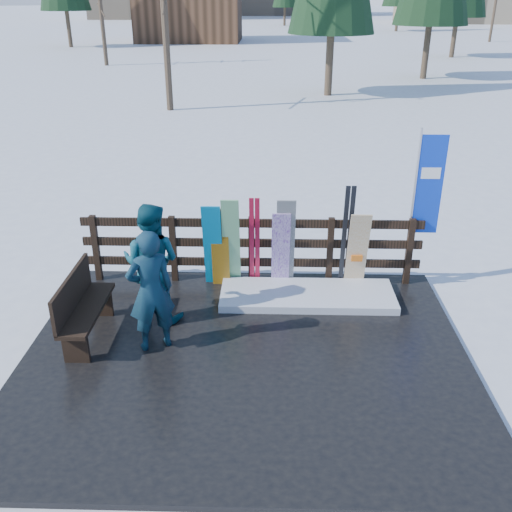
{
  "coord_description": "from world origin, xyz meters",
  "views": [
    {
      "loc": [
        0.32,
        -6.4,
        4.54
      ],
      "look_at": [
        0.11,
        1.0,
        1.1
      ],
      "focal_mm": 40.0,
      "sensor_mm": 36.0,
      "label": 1
    }
  ],
  "objects_px": {
    "bench": "(81,305)",
    "snowboard_4": "(285,244)",
    "snowboard_3": "(281,250)",
    "person_back": "(152,263)",
    "snowboard_0": "(213,246)",
    "person_front": "(151,291)",
    "rental_flag": "(425,191)",
    "snowboard_5": "(357,251)",
    "snowboard_2": "(220,248)",
    "snowboard_1": "(231,243)"
  },
  "relations": [
    {
      "from": "snowboard_3",
      "to": "snowboard_1",
      "type": "bearing_deg",
      "value": -180.0
    },
    {
      "from": "snowboard_3",
      "to": "person_back",
      "type": "distance_m",
      "value": 2.14
    },
    {
      "from": "snowboard_3",
      "to": "person_front",
      "type": "relative_size",
      "value": 0.8
    },
    {
      "from": "person_front",
      "to": "rental_flag",
      "type": "bearing_deg",
      "value": -179.28
    },
    {
      "from": "snowboard_4",
      "to": "rental_flag",
      "type": "distance_m",
      "value": 2.35
    },
    {
      "from": "bench",
      "to": "snowboard_3",
      "type": "height_order",
      "value": "snowboard_3"
    },
    {
      "from": "snowboard_1",
      "to": "snowboard_5",
      "type": "bearing_deg",
      "value": -0.0
    },
    {
      "from": "snowboard_5",
      "to": "person_back",
      "type": "distance_m",
      "value": 3.28
    },
    {
      "from": "bench",
      "to": "snowboard_0",
      "type": "distance_m",
      "value": 2.32
    },
    {
      "from": "snowboard_2",
      "to": "snowboard_3",
      "type": "height_order",
      "value": "snowboard_2"
    },
    {
      "from": "snowboard_3",
      "to": "snowboard_5",
      "type": "distance_m",
      "value": 1.23
    },
    {
      "from": "snowboard_0",
      "to": "rental_flag",
      "type": "distance_m",
      "value": 3.49
    },
    {
      "from": "snowboard_3",
      "to": "rental_flag",
      "type": "xyz_separation_m",
      "value": [
        2.27,
        0.27,
        0.93
      ]
    },
    {
      "from": "snowboard_3",
      "to": "rental_flag",
      "type": "bearing_deg",
      "value": 6.8
    },
    {
      "from": "snowboard_2",
      "to": "snowboard_3",
      "type": "distance_m",
      "value": 0.98
    },
    {
      "from": "bench",
      "to": "snowboard_1",
      "type": "height_order",
      "value": "snowboard_1"
    },
    {
      "from": "snowboard_0",
      "to": "bench",
      "type": "bearing_deg",
      "value": -136.75
    },
    {
      "from": "snowboard_3",
      "to": "snowboard_4",
      "type": "height_order",
      "value": "snowboard_4"
    },
    {
      "from": "snowboard_4",
      "to": "snowboard_5",
      "type": "xyz_separation_m",
      "value": [
        1.16,
        -0.0,
        -0.11
      ]
    },
    {
      "from": "snowboard_0",
      "to": "snowboard_1",
      "type": "xyz_separation_m",
      "value": [
        0.3,
        -0.0,
        0.06
      ]
    },
    {
      "from": "snowboard_4",
      "to": "snowboard_0",
      "type": "bearing_deg",
      "value": 180.0
    },
    {
      "from": "snowboard_4",
      "to": "person_back",
      "type": "height_order",
      "value": "person_back"
    },
    {
      "from": "bench",
      "to": "snowboard_5",
      "type": "distance_m",
      "value": 4.32
    },
    {
      "from": "bench",
      "to": "person_front",
      "type": "bearing_deg",
      "value": -11.01
    },
    {
      "from": "snowboard_4",
      "to": "person_back",
      "type": "relative_size",
      "value": 0.9
    },
    {
      "from": "bench",
      "to": "snowboard_4",
      "type": "relative_size",
      "value": 0.93
    },
    {
      "from": "snowboard_0",
      "to": "snowboard_2",
      "type": "height_order",
      "value": "snowboard_0"
    },
    {
      "from": "bench",
      "to": "person_front",
      "type": "height_order",
      "value": "person_front"
    },
    {
      "from": "snowboard_5",
      "to": "snowboard_3",
      "type": "bearing_deg",
      "value": 180.0
    },
    {
      "from": "snowboard_3",
      "to": "person_back",
      "type": "height_order",
      "value": "person_back"
    },
    {
      "from": "snowboard_1",
      "to": "bench",
      "type": "bearing_deg",
      "value": -141.41
    },
    {
      "from": "snowboard_0",
      "to": "person_front",
      "type": "height_order",
      "value": "person_front"
    },
    {
      "from": "rental_flag",
      "to": "person_back",
      "type": "relative_size",
      "value": 1.44
    },
    {
      "from": "snowboard_1",
      "to": "person_front",
      "type": "distance_m",
      "value": 2.02
    },
    {
      "from": "snowboard_4",
      "to": "rental_flag",
      "type": "xyz_separation_m",
      "value": [
        2.19,
        0.27,
        0.81
      ]
    },
    {
      "from": "rental_flag",
      "to": "snowboard_5",
      "type": "bearing_deg",
      "value": -165.35
    },
    {
      "from": "snowboard_0",
      "to": "person_back",
      "type": "bearing_deg",
      "value": -128.37
    },
    {
      "from": "rental_flag",
      "to": "person_front",
      "type": "xyz_separation_m",
      "value": [
        -4.01,
        -2.05,
        -0.74
      ]
    },
    {
      "from": "snowboard_0",
      "to": "person_back",
      "type": "relative_size",
      "value": 0.83
    },
    {
      "from": "snowboard_0",
      "to": "snowboard_4",
      "type": "xyz_separation_m",
      "value": [
        1.17,
        -0.0,
        0.06
      ]
    },
    {
      "from": "person_back",
      "to": "snowboard_2",
      "type": "bearing_deg",
      "value": -120.06
    },
    {
      "from": "snowboard_4",
      "to": "snowboard_2",
      "type": "bearing_deg",
      "value": 180.0
    },
    {
      "from": "snowboard_5",
      "to": "person_front",
      "type": "distance_m",
      "value": 3.48
    },
    {
      "from": "snowboard_5",
      "to": "rental_flag",
      "type": "distance_m",
      "value": 1.41
    },
    {
      "from": "snowboard_2",
      "to": "snowboard_4",
      "type": "bearing_deg",
      "value": -0.0
    },
    {
      "from": "snowboard_1",
      "to": "snowboard_3",
      "type": "bearing_deg",
      "value": 0.0
    },
    {
      "from": "snowboard_3",
      "to": "rental_flag",
      "type": "distance_m",
      "value": 2.46
    },
    {
      "from": "bench",
      "to": "snowboard_0",
      "type": "height_order",
      "value": "snowboard_0"
    },
    {
      "from": "snowboard_0",
      "to": "snowboard_5",
      "type": "relative_size",
      "value": 1.08
    },
    {
      "from": "snowboard_0",
      "to": "snowboard_2",
      "type": "relative_size",
      "value": 1.06
    }
  ]
}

